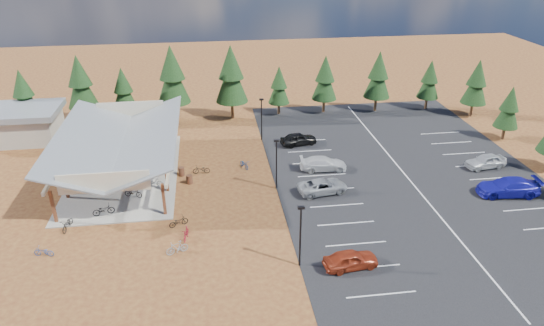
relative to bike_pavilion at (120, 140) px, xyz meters
The scene contains 42 objects.
ground 12.79m from the bike_pavilion, 34.99° to the right, with size 140.00×140.00×0.00m, color #5E2C18.
asphalt_lot 29.03m from the bike_pavilion, ahead, with size 27.00×44.00×0.04m, color black.
concrete_pad 3.77m from the bike_pavilion, 90.00° to the left, with size 10.60×18.60×0.10m, color gray.
bike_pavilion is the anchor object (origin of this frame).
outbuilding 17.89m from the bike_pavilion, 141.84° to the left, with size 11.00×7.00×3.90m.
lamp_post_0 22.69m from the bike_pavilion, 48.58° to the right, with size 0.50×0.25×5.14m.
lamp_post_1 15.83m from the bike_pavilion, 18.43° to the right, with size 0.50×0.25×5.14m.
lamp_post_2 16.57m from the bike_pavilion, 25.02° to the left, with size 0.50×0.25×5.14m.
trash_bin_0 7.97m from the bike_pavilion, 23.08° to the right, with size 0.60×0.60×0.90m, color #4F2D1C.
trash_bin_1 6.79m from the bike_pavilion, ahead, with size 0.60×0.60×0.90m, color #4F2D1C.
pine_0 19.94m from the bike_pavilion, 132.29° to the left, with size 3.24×3.24×7.55m.
pine_1 17.35m from the bike_pavilion, 113.26° to the left, with size 3.79×3.79×8.82m.
pine_2 15.52m from the bike_pavilion, 96.03° to the left, with size 3.08×3.08×7.18m.
pine_3 16.14m from the bike_pavilion, 73.25° to the left, with size 4.20×4.20×9.79m.
pine_4 19.15m from the bike_pavilion, 50.74° to the left, with size 4.18×4.18×9.73m.
pine_5 24.02m from the bike_pavilion, 40.19° to the left, with size 2.83×2.83×6.60m.
pine_6 28.99m from the bike_pavilion, 32.20° to the left, with size 3.36×3.36×7.82m.
pine_7 35.07m from the bike_pavilion, 25.28° to the left, with size 3.54×3.54×8.25m.
pine_8 41.63m from the bike_pavilion, 20.72° to the left, with size 2.95×2.95×6.87m.
pine_12 43.71m from the bike_pavilion, ahead, with size 2.81×2.81×6.54m.
pine_13 45.11m from the bike_pavilion, 14.33° to the left, with size 3.29×3.29×7.66m.
bike_0 8.47m from the bike_pavilion, 95.31° to the right, with size 0.65×1.87×0.98m, color black.
bike_1 4.53m from the bike_pavilion, 162.24° to the right, with size 0.48×1.70×1.02m, color gray.
bike_2 5.36m from the bike_pavilion, 133.46° to the left, with size 0.66×1.88×0.99m, color navy.
bike_3 6.17m from the bike_pavilion, 123.50° to the left, with size 0.47×1.66×1.00m, color maroon.
bike_4 6.14m from the bike_pavilion, 73.37° to the right, with size 0.61×1.74×0.91m, color black.
bike_5 5.61m from the bike_pavilion, 44.56° to the right, with size 0.52×1.85×1.11m, color #989CA0.
bike_6 4.30m from the bike_pavilion, 52.30° to the left, with size 0.64×1.84×0.97m, color navy.
bike_7 6.19m from the bike_pavilion, 60.75° to the left, with size 0.43×1.51×0.90m, color maroon.
bike_8 10.69m from the bike_pavilion, 109.27° to the right, with size 0.67×1.92×1.01m, color black.
bike_10 14.30m from the bike_pavilion, 108.08° to the right, with size 0.54×1.56×0.82m, color #22499B.
bike_11 14.33m from the bike_pavilion, 62.15° to the right, with size 0.48×1.68×1.01m, color maroon.
bike_12 12.37m from the bike_pavilion, 60.61° to the right, with size 0.59×1.69×0.89m, color black.
bike_13 15.76m from the bike_pavilion, 67.63° to the right, with size 0.51×1.79×1.08m, color gray.
bike_14 12.76m from the bike_pavilion, ahead, with size 0.59×1.70×0.89m, color navy.
bike_16 8.56m from the bike_pavilion, ahead, with size 0.61×1.74×0.91m, color black.
car_0 25.99m from the bike_pavilion, 43.55° to the right, with size 1.65×4.10×1.40m, color maroon.
car_2 20.54m from the bike_pavilion, 18.54° to the right, with size 2.20×4.78×1.33m, color gray.
car_3 20.72m from the bike_pavilion, ahead, with size 1.97×4.84×1.40m, color silver.
car_4 19.93m from the bike_pavilion, 14.54° to the left, with size 1.70×4.23×1.44m, color black.
car_7 37.73m from the bike_pavilion, 14.27° to the right, with size 2.33×5.72×1.66m, color #17169C.
car_8 37.71m from the bike_pavilion, ahead, with size 1.73×4.30×1.47m, color #A4A7AB.
Camera 1 is at (-1.06, -38.76, 22.94)m, focal length 32.00 mm.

